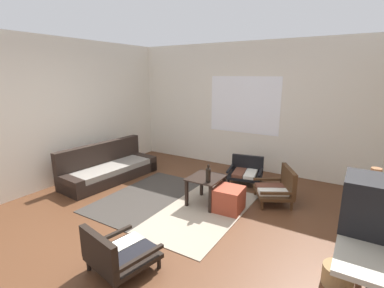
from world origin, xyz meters
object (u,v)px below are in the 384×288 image
object	(u,v)px
clay_vase	(374,187)
wicker_basket	(338,276)
armchair_striped_foreground	(117,253)
console_shelf	(371,229)
armchair_corner	(278,187)
armchair_by_window	(246,171)
ottoman_orange	(228,199)
glass_bottle	(208,175)
couch	(108,169)
coffee_table	(206,183)
crt_television	(376,205)

from	to	relation	value
clay_vase	wicker_basket	world-z (taller)	clay_vase
armchair_striped_foreground	console_shelf	xyz separation A→B (m)	(2.18, 0.83, 0.54)
wicker_basket	armchair_corner	bearing A→B (deg)	123.19
armchair_by_window	wicker_basket	size ratio (longest dim) A/B	2.39
clay_vase	ottoman_orange	bearing A→B (deg)	162.24
glass_bottle	wicker_basket	world-z (taller)	glass_bottle
armchair_by_window	wicker_basket	world-z (taller)	armchair_by_window
couch	glass_bottle	distance (m)	2.33
couch	clay_vase	bearing A→B (deg)	-7.03
ottoman_orange	wicker_basket	xyz separation A→B (m)	(1.58, -0.87, -0.08)
armchair_by_window	ottoman_orange	distance (m)	1.26
glass_bottle	clay_vase	bearing A→B (deg)	-11.82
console_shelf	clay_vase	world-z (taller)	clay_vase
glass_bottle	wicker_basket	bearing A→B (deg)	-21.41
console_shelf	armchair_corner	bearing A→B (deg)	124.65
armchair_by_window	console_shelf	distance (m)	3.07
clay_vase	armchair_striped_foreground	bearing A→B (deg)	-148.73
glass_bottle	coffee_table	bearing A→B (deg)	128.36
coffee_table	console_shelf	distance (m)	2.46
ottoman_orange	glass_bottle	size ratio (longest dim) A/B	1.55
couch	glass_bottle	bearing A→B (deg)	-2.68
glass_bottle	console_shelf	bearing A→B (deg)	-24.12
console_shelf	glass_bottle	size ratio (longest dim) A/B	6.33
armchair_striped_foreground	console_shelf	size ratio (longest dim) A/B	0.42
armchair_by_window	ottoman_orange	size ratio (longest dim) A/B	1.68
armchair_corner	clay_vase	size ratio (longest dim) A/B	2.58
crt_television	glass_bottle	size ratio (longest dim) A/B	1.72
armchair_corner	console_shelf	world-z (taller)	console_shelf
coffee_table	glass_bottle	world-z (taller)	glass_bottle
wicker_basket	console_shelf	bearing A→B (deg)	-45.10
console_shelf	clay_vase	bearing A→B (deg)	90.00
armchair_corner	ottoman_orange	distance (m)	0.89
coffee_table	ottoman_orange	size ratio (longest dim) A/B	1.32
crt_television	wicker_basket	bearing A→B (deg)	116.16
coffee_table	wicker_basket	bearing A→B (deg)	-24.14
armchair_striped_foreground	wicker_basket	bearing A→B (deg)	27.17
ottoman_orange	wicker_basket	world-z (taller)	ottoman_orange
couch	armchair_by_window	size ratio (longest dim) A/B	2.78
ottoman_orange	clay_vase	world-z (taller)	clay_vase
armchair_corner	glass_bottle	xyz separation A→B (m)	(-0.85, -0.82, 0.31)
armchair_striped_foreground	clay_vase	size ratio (longest dim) A/B	2.29
couch	armchair_corner	bearing A→B (deg)	12.73
coffee_table	glass_bottle	distance (m)	0.30
armchair_by_window	armchair_striped_foreground	distance (m)	3.14
coffee_table	armchair_corner	world-z (taller)	armchair_corner
coffee_table	armchair_corner	bearing A→B (deg)	34.04
console_shelf	wicker_basket	world-z (taller)	console_shelf
armchair_striped_foreground	armchair_by_window	bearing A→B (deg)	86.12
crt_television	clay_vase	xyz separation A→B (m)	(0.00, 0.67, -0.09)
armchair_striped_foreground	clay_vase	world-z (taller)	clay_vase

